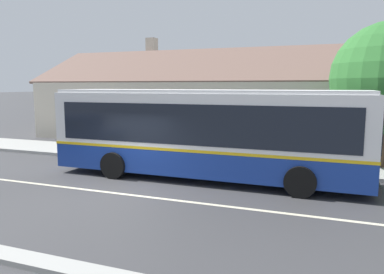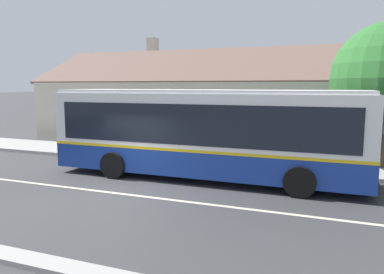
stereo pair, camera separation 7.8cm
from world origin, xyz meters
TOP-DOWN VIEW (x-y plane):
  - ground_plane at (0.00, 0.00)m, footprint 300.00×300.00m
  - sidewalk_far at (0.00, 6.00)m, footprint 60.00×3.00m
  - lane_divider_stripe at (0.00, 0.00)m, footprint 60.00×0.16m
  - community_building at (0.26, 14.62)m, footprint 25.54×10.53m
  - transit_bus at (2.07, 2.90)m, footprint 11.60×2.80m
  - bench_by_building at (-3.93, 5.25)m, footprint 1.76×0.51m
  - street_tree_primary at (8.30, 6.76)m, footprint 4.50×4.50m

SIDE VIEW (x-z plane):
  - ground_plane at x=0.00m, z-range 0.00..0.00m
  - lane_divider_stripe at x=0.00m, z-range 0.00..0.01m
  - sidewalk_far at x=0.00m, z-range 0.00..0.15m
  - bench_by_building at x=-3.93m, z-range 0.10..1.04m
  - transit_bus at x=2.07m, z-range 0.12..3.42m
  - community_building at x=0.26m, z-range -1.53..5.45m
  - street_tree_primary at x=8.30m, z-range 0.60..6.58m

